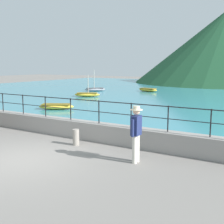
% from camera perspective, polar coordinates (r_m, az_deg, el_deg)
% --- Properties ---
extents(ground_plane, '(120.00, 120.00, 0.00)m').
position_cam_1_polar(ground_plane, '(9.86, -16.62, -8.78)').
color(ground_plane, slate).
extents(promenade_wall, '(20.00, 0.56, 0.70)m').
position_cam_1_polar(promenade_wall, '(12.04, -5.31, -3.45)').
color(promenade_wall, gray).
rests_on(promenade_wall, ground).
extents(railing, '(18.44, 0.04, 0.90)m').
position_cam_1_polar(railing, '(11.87, -5.38, 1.07)').
color(railing, black).
rests_on(railing, promenade_wall).
extents(lake_water, '(64.00, 44.32, 0.06)m').
position_cam_1_polar(lake_water, '(32.93, 19.06, 3.53)').
color(lake_water, teal).
rests_on(lake_water, ground).
extents(person_walking, '(0.38, 0.57, 1.75)m').
position_cam_1_polar(person_walking, '(8.95, 4.67, -3.74)').
color(person_walking, beige).
rests_on(person_walking, ground).
extents(bollard, '(0.24, 0.24, 0.60)m').
position_cam_1_polar(bollard, '(11.08, -6.99, -4.85)').
color(bollard, gray).
rests_on(bollard, ground).
extents(boat_2, '(2.44, 1.37, 0.36)m').
position_cam_1_polar(boat_2, '(32.46, 6.95, 4.28)').
color(boat_2, gold).
rests_on(boat_2, lake_water).
extents(boat_3, '(2.45, 1.90, 0.36)m').
position_cam_1_polar(boat_3, '(19.72, -10.70, 1.08)').
color(boat_3, gold).
rests_on(boat_3, lake_water).
extents(boat_4, '(2.24, 2.28, 2.33)m').
position_cam_1_polar(boat_4, '(32.87, -3.29, 4.41)').
color(boat_4, gray).
rests_on(boat_4, lake_water).
extents(boat_6, '(2.44, 1.93, 1.98)m').
position_cam_1_polar(boat_6, '(27.19, -4.82, 3.40)').
color(boat_6, gold).
rests_on(boat_6, lake_water).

